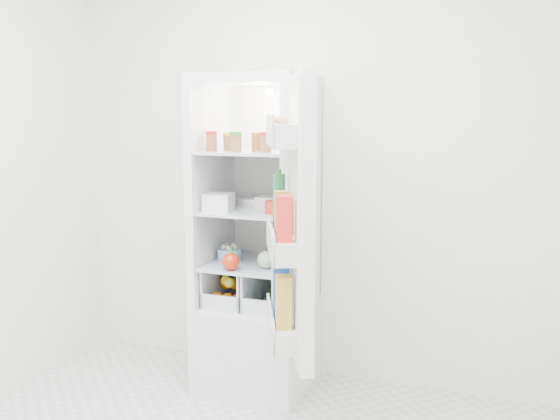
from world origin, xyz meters
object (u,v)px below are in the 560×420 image
at_px(mushroom_bowl, 230,254).
at_px(fridge_door, 294,224).
at_px(red_cabbage, 279,253).
at_px(refrigerator, 260,273).

xyz_separation_m(mushroom_bowl, fridge_door, (0.59, -0.55, 0.31)).
bearing_deg(mushroom_bowl, fridge_door, -42.99).
bearing_deg(red_cabbage, refrigerator, 148.70).
distance_m(refrigerator, red_cabbage, 0.24).
height_order(red_cabbage, mushroom_bowl, red_cabbage).
bearing_deg(fridge_door, refrigerator, 10.35).
xyz_separation_m(red_cabbage, mushroom_bowl, (-0.32, 0.03, -0.04)).
relative_size(refrigerator, red_cabbage, 11.87).
height_order(mushroom_bowl, fridge_door, fridge_door).
height_order(refrigerator, mushroom_bowl, refrigerator).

